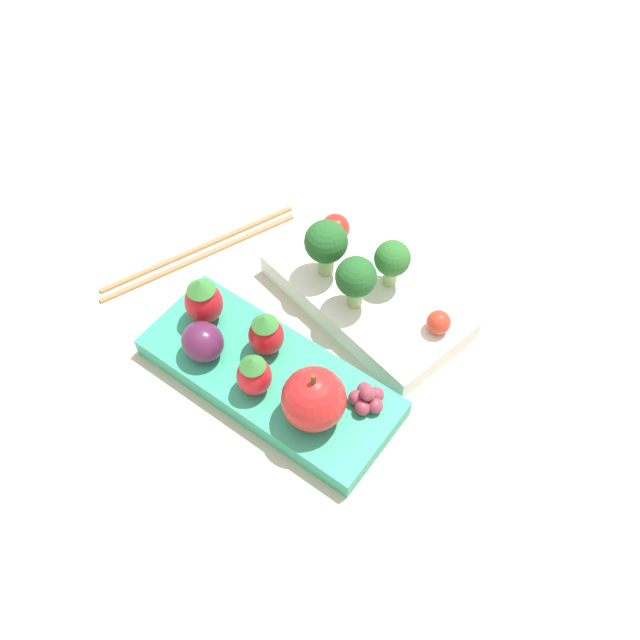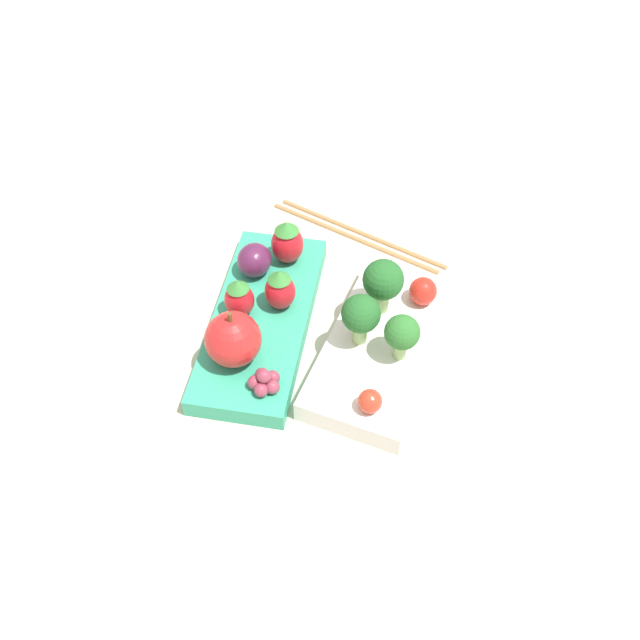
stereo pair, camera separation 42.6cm
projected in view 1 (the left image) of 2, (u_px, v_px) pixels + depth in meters
The scene contains 15 objects.
ground_plane at pixel (328, 350), 0.64m from camera, with size 4.00×4.00×0.00m, color #BCB29E.
bento_box_savoury at pixel (367, 296), 0.66m from camera, with size 0.20×0.11×0.02m.
bento_box_fruit at pixel (270, 377), 0.61m from camera, with size 0.24×0.12×0.02m.
broccoli_floret_0 at pixel (390, 258), 0.63m from camera, with size 0.03×0.03×0.05m.
broccoli_floret_1 at pixel (326, 243), 0.63m from camera, with size 0.04×0.04×0.06m.
broccoli_floret_2 at pixel (356, 278), 0.61m from camera, with size 0.04×0.04×0.06m.
cherry_tomato_0 at pixel (335, 228), 0.67m from camera, with size 0.03×0.03×0.03m.
cherry_tomato_1 at pixel (439, 322), 0.61m from camera, with size 0.02×0.02×0.02m.
apple at pixel (314, 399), 0.56m from camera, with size 0.05×0.05×0.06m.
strawberry_0 at pixel (203, 301), 0.61m from camera, with size 0.03×0.03×0.05m.
strawberry_1 at pixel (266, 334), 0.60m from camera, with size 0.03×0.03×0.05m.
strawberry_2 at pixel (254, 374), 0.57m from camera, with size 0.03×0.03×0.04m.
plum at pixel (203, 342), 0.60m from camera, with size 0.04×0.03×0.03m.
grape_cluster at pixel (367, 398), 0.58m from camera, with size 0.03×0.03×0.02m.
chopsticks_pair at pixel (198, 252), 0.70m from camera, with size 0.07×0.21×0.01m.
Camera 1 is at (0.24, -0.26, 0.53)m, focal length 40.00 mm.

